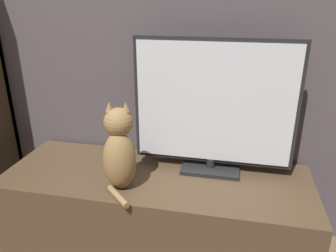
% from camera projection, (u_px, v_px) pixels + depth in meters
% --- Properties ---
extents(tv_stand, '(1.53, 0.54, 0.45)m').
position_uv_depth(tv_stand, '(156.00, 212.00, 1.72)').
color(tv_stand, brown).
rests_on(tv_stand, ground_plane).
extents(tv, '(0.78, 0.18, 0.67)m').
position_uv_depth(tv, '(214.00, 108.00, 1.57)').
color(tv, black).
rests_on(tv, tv_stand).
extents(cat, '(0.18, 0.27, 0.41)m').
position_uv_depth(cat, '(119.00, 151.00, 1.48)').
color(cat, '#997547').
rests_on(cat, tv_stand).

